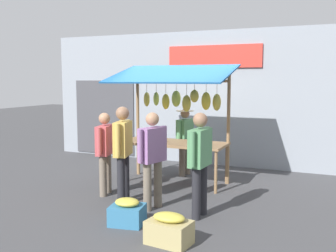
# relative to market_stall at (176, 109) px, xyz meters

# --- Properties ---
(ground_plane) EXTENTS (40.00, 40.00, 0.00)m
(ground_plane) POSITION_rel_market_stall_xyz_m (0.01, 0.08, -1.57)
(ground_plane) COLOR #424244
(street_backdrop) EXTENTS (9.00, 0.30, 3.40)m
(street_backdrop) POSITION_rel_market_stall_xyz_m (0.07, -2.12, 0.13)
(street_backdrop) COLOR #8C939E
(street_backdrop) RESTS_ON ground
(market_stall) EXTENTS (2.50, 1.46, 2.50)m
(market_stall) POSITION_rel_market_stall_xyz_m (0.00, 0.00, 0.00)
(market_stall) COLOR olive
(market_stall) RESTS_ON ground
(vendor_with_sunhat) EXTENTS (0.39, 0.66, 1.52)m
(vendor_with_sunhat) POSITION_rel_market_stall_xyz_m (0.05, -0.67, -0.69)
(vendor_with_sunhat) COLOR #726656
(vendor_with_sunhat) RESTS_ON ground
(shopper_in_grey_tee) EXTENTS (0.34, 0.68, 1.64)m
(shopper_in_grey_tee) POSITION_rel_market_stall_xyz_m (-0.32, 1.77, -0.62)
(shopper_in_grey_tee) COLOR #726656
(shopper_in_grey_tee) RESTS_ON ground
(shopper_with_ponytail) EXTENTS (0.32, 0.66, 1.57)m
(shopper_with_ponytail) POSITION_rel_market_stall_xyz_m (0.88, 1.36, -0.67)
(shopper_with_ponytail) COLOR #726656
(shopper_with_ponytail) RESTS_ON ground
(shopper_in_striped_shirt) EXTENTS (0.34, 0.70, 1.71)m
(shopper_in_striped_shirt) POSITION_rel_market_stall_xyz_m (0.32, 1.65, -0.57)
(shopper_in_striped_shirt) COLOR #232328
(shopper_in_striped_shirt) RESTS_ON ground
(shopper_with_shopping_bag) EXTENTS (0.25, 0.71, 1.67)m
(shopper_with_shopping_bag) POSITION_rel_market_stall_xyz_m (-1.17, 1.82, -0.60)
(shopper_with_shopping_bag) COLOR #232328
(shopper_with_shopping_bag) RESTS_ON ground
(produce_crate_near) EXTENTS (0.56, 0.49, 0.41)m
(produce_crate_near) POSITION_rel_market_stall_xyz_m (-0.28, 2.58, -1.38)
(produce_crate_near) COLOR teal
(produce_crate_near) RESTS_ON ground
(produce_crate_side) EXTENTS (0.62, 0.45, 0.43)m
(produce_crate_side) POSITION_rel_market_stall_xyz_m (-1.14, 2.97, -1.37)
(produce_crate_side) COLOR tan
(produce_crate_side) RESTS_ON ground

